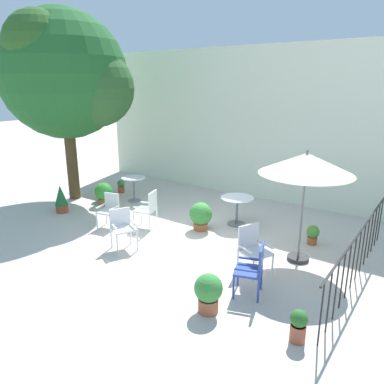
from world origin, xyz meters
The scene contains 20 objects.
ground_plane centered at (0.00, 0.00, 0.00)m, with size 60.00×60.00×0.00m, color beige.
villa_facade centered at (0.00, 3.75, 2.28)m, with size 12.13×0.30×4.55m, color silver.
terrace_railing centered at (3.86, 0.00, 0.68)m, with size 0.03×4.74×1.01m.
shade_tree centered at (-4.46, 0.27, 3.73)m, with size 3.82×3.64×5.53m.
patio_umbrella_0 centered at (2.72, 0.17, 1.99)m, with size 1.81×1.81×2.28m.
cafe_table_0 centered at (0.72, 1.19, 0.51)m, with size 0.83×0.83×0.73m.
cafe_table_1 centered at (-2.78, 1.09, 0.52)m, with size 0.71×0.71×0.75m.
patio_chair_0 centered at (-0.94, -0.30, 0.55)m, with size 0.59×0.59×0.96m.
patio_chair_1 centered at (2.54, -1.55, 0.53)m, with size 0.57×0.59×0.92m.
patio_chair_2 centered at (-0.62, -1.49, 0.52)m, with size 0.61×0.63×0.88m.
patio_chair_3 centered at (-1.80, -0.79, 0.49)m, with size 0.51×0.52×0.85m.
patio_chair_4 centered at (2.15, -0.80, 0.51)m, with size 0.66×0.66×0.91m.
potted_plant_0 centered at (0.17, 0.37, 0.37)m, with size 0.56×0.56×0.69m.
potted_plant_1 centered at (2.70, 1.11, 0.24)m, with size 0.30×0.29×0.44m.
potted_plant_2 centered at (-3.78, 1.51, 0.23)m, with size 0.24×0.24×0.43m.
potted_plant_3 centered at (-3.58, 0.55, 0.30)m, with size 0.42×0.42×0.55m.
potted_plant_4 centered at (3.60, -2.26, 0.26)m, with size 0.25×0.25×0.49m.
potted_plant_5 centered at (-3.24, 0.28, 0.38)m, with size 0.52×0.52×0.68m.
potted_plant_6 centered at (2.20, -2.40, 0.36)m, with size 0.45×0.45×0.65m.
potted_plant_7 centered at (-3.71, -0.84, 0.40)m, with size 0.36×0.36×0.79m.
Camera 1 is at (4.94, -6.70, 3.49)m, focal length 34.59 mm.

